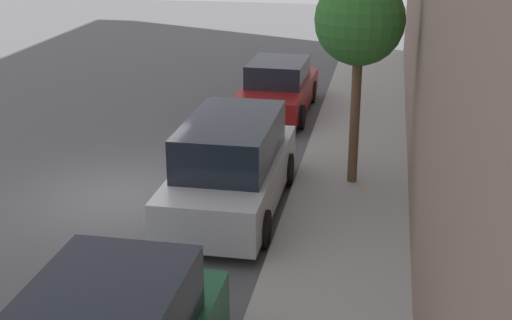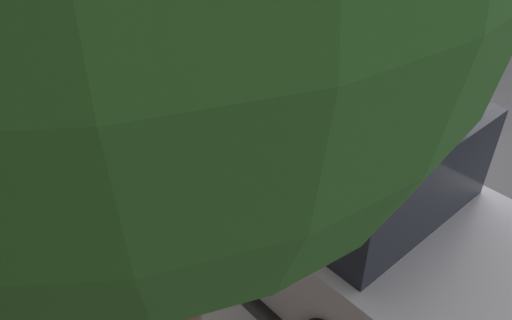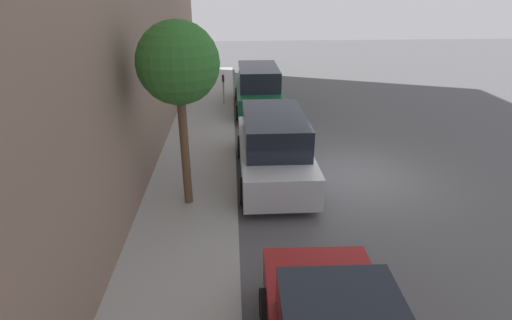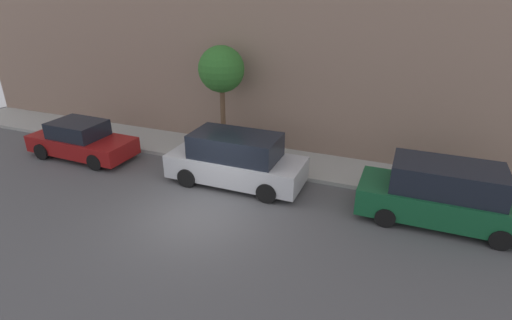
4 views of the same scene
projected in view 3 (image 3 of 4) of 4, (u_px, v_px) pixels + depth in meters
ground_plane at (355, 176)px, 11.75m from camera, size 60.00×60.00×0.00m
sidewalk at (194, 178)px, 11.45m from camera, size 2.43×32.00×0.15m
parked_minivan_nearest at (258, 89)px, 17.61m from camera, size 2.02×4.90×1.90m
parked_minivan_second at (274, 147)px, 11.38m from camera, size 2.02×4.90×1.90m
parking_meter_near at (223, 86)px, 17.88m from camera, size 0.11×0.15×1.35m
street_tree at (178, 65)px, 8.70m from camera, size 1.83×1.83×4.38m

